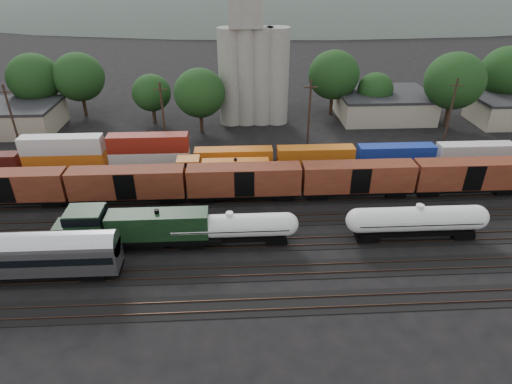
{
  "coord_description": "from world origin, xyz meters",
  "views": [
    {
      "loc": [
        -0.44,
        -45.51,
        29.65
      ],
      "look_at": [
        2.1,
        2.0,
        3.0
      ],
      "focal_mm": 30.0,
      "sensor_mm": 36.0,
      "label": 1
    }
  ],
  "objects_px": {
    "tank_car_a": "(230,227)",
    "orange_locomotive": "(217,170)",
    "green_locomotive": "(129,227)",
    "grain_silo": "(253,65)"
  },
  "relations": [
    {
      "from": "tank_car_a",
      "to": "orange_locomotive",
      "type": "bearing_deg",
      "value": 97.21
    },
    {
      "from": "orange_locomotive",
      "to": "grain_silo",
      "type": "bearing_deg",
      "value": 76.12
    },
    {
      "from": "green_locomotive",
      "to": "grain_silo",
      "type": "height_order",
      "value": "grain_silo"
    },
    {
      "from": "green_locomotive",
      "to": "orange_locomotive",
      "type": "distance_m",
      "value": 17.69
    },
    {
      "from": "orange_locomotive",
      "to": "grain_silo",
      "type": "xyz_separation_m",
      "value": [
        6.43,
        26.0,
        8.96
      ]
    },
    {
      "from": "green_locomotive",
      "to": "tank_car_a",
      "type": "bearing_deg",
      "value": -0.0
    },
    {
      "from": "orange_locomotive",
      "to": "grain_silo",
      "type": "relative_size",
      "value": 0.55
    },
    {
      "from": "orange_locomotive",
      "to": "grain_silo",
      "type": "distance_m",
      "value": 28.24
    },
    {
      "from": "orange_locomotive",
      "to": "tank_car_a",
      "type": "bearing_deg",
      "value": -82.79
    },
    {
      "from": "grain_silo",
      "to": "tank_car_a",
      "type": "bearing_deg",
      "value": -96.3
    }
  ]
}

